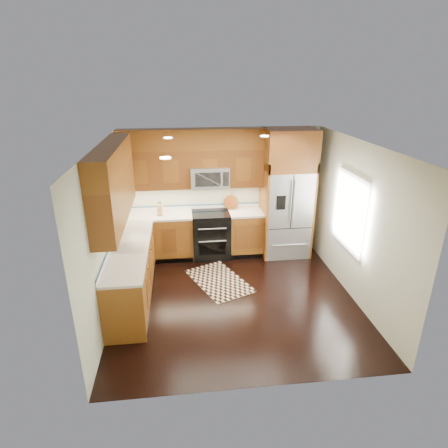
{
  "coord_description": "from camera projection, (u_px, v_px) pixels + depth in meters",
  "views": [
    {
      "loc": [
        -0.83,
        -5.42,
        3.53
      ],
      "look_at": [
        -0.11,
        0.6,
        1.12
      ],
      "focal_mm": 30.0,
      "sensor_mm": 36.0,
      "label": 1
    }
  ],
  "objects": [
    {
      "name": "window",
      "position": [
        350.0,
        212.0,
        6.28
      ],
      "size": [
        0.04,
        1.1,
        1.3
      ],
      "color": "white",
      "rests_on": "ground"
    },
    {
      "name": "ground",
      "position": [
        234.0,
        298.0,
        6.39
      ],
      "size": [
        4.0,
        4.0,
        0.0
      ],
      "primitive_type": "plane",
      "color": "black",
      "rests_on": "ground"
    },
    {
      "name": "cutting_board",
      "position": [
        231.0,
        209.0,
        7.78
      ],
      "size": [
        0.4,
        0.4,
        0.02
      ],
      "primitive_type": "cylinder",
      "rotation": [
        0.0,
        0.0,
        -0.41
      ],
      "color": "brown",
      "rests_on": "countertop"
    },
    {
      "name": "base_cabinets",
      "position": [
        162.0,
        254.0,
        6.92
      ],
      "size": [
        2.85,
        3.0,
        0.9
      ],
      "color": "#8D591B",
      "rests_on": "ground"
    },
    {
      "name": "range",
      "position": [
        211.0,
        235.0,
        7.73
      ],
      "size": [
        0.76,
        0.67,
        0.95
      ],
      "color": "black",
      "rests_on": "ground"
    },
    {
      "name": "knife_block",
      "position": [
        160.0,
        209.0,
        7.43
      ],
      "size": [
        0.11,
        0.15,
        0.28
      ],
      "color": "tan",
      "rests_on": "countertop"
    },
    {
      "name": "upper_cabinets",
      "position": [
        161.0,
        168.0,
        6.52
      ],
      "size": [
        2.85,
        3.0,
        1.15
      ],
      "color": "brown",
      "rests_on": "ground"
    },
    {
      "name": "rug",
      "position": [
        219.0,
        281.0,
        6.91
      ],
      "size": [
        1.26,
        1.53,
        0.01
      ],
      "primitive_type": "cube",
      "rotation": [
        0.0,
        0.0,
        0.41
      ],
      "color": "black",
      "rests_on": "ground"
    },
    {
      "name": "microwave",
      "position": [
        210.0,
        177.0,
        7.41
      ],
      "size": [
        0.76,
        0.4,
        0.42
      ],
      "color": "#B2B2B7",
      "rests_on": "ground"
    },
    {
      "name": "wall_back",
      "position": [
        221.0,
        191.0,
        7.76
      ],
      "size": [
        4.0,
        0.02,
        2.6
      ],
      "primitive_type": "cube",
      "color": "beige",
      "rests_on": "ground"
    },
    {
      "name": "sink_faucet",
      "position": [
        127.0,
        244.0,
        6.04
      ],
      "size": [
        0.54,
        0.44,
        0.37
      ],
      "color": "#B2B2B7",
      "rests_on": "countertop"
    },
    {
      "name": "utensil_crock",
      "position": [
        231.0,
        203.0,
        7.78
      ],
      "size": [
        0.13,
        0.13,
        0.37
      ],
      "color": "#B22615",
      "rests_on": "countertop"
    },
    {
      "name": "wall_right",
      "position": [
        356.0,
        222.0,
        6.13
      ],
      "size": [
        0.02,
        4.0,
        2.6
      ],
      "primitive_type": "cube",
      "color": "beige",
      "rests_on": "ground"
    },
    {
      "name": "countertop",
      "position": [
        168.0,
        228.0,
        6.87
      ],
      "size": [
        2.86,
        3.01,
        0.04
      ],
      "color": "silver",
      "rests_on": "base_cabinets"
    },
    {
      "name": "refrigerator",
      "position": [
        287.0,
        194.0,
        7.56
      ],
      "size": [
        0.98,
        0.75,
        2.6
      ],
      "color": "#B2B2B7",
      "rests_on": "ground"
    },
    {
      "name": "wall_left",
      "position": [
        105.0,
        233.0,
        5.69
      ],
      "size": [
        0.02,
        4.0,
        2.6
      ],
      "primitive_type": "cube",
      "color": "beige",
      "rests_on": "ground"
    }
  ]
}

